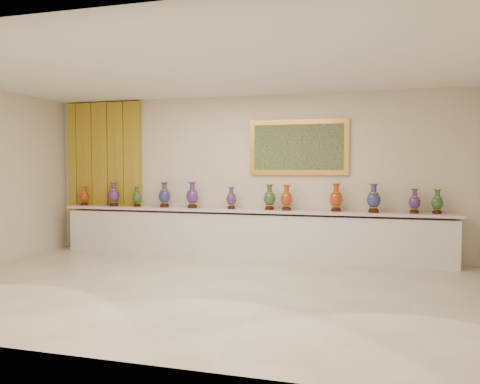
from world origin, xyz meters
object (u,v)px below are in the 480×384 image
object	(u,v)px
counter	(247,234)
vase_0	(84,196)
vase_1	(114,195)
vase_2	(137,197)

from	to	relation	value
counter	vase_0	distance (m)	3.48
vase_0	vase_1	bearing A→B (deg)	-4.89
vase_0	vase_1	size ratio (longest dim) A/B	0.81
vase_2	vase_0	bearing A→B (deg)	178.58
vase_2	vase_1	bearing A→B (deg)	-176.41
vase_2	counter	bearing A→B (deg)	0.44
counter	vase_2	world-z (taller)	vase_2
vase_0	vase_1	distance (m)	0.71
counter	vase_0	world-z (taller)	vase_0
vase_0	vase_2	xyz separation A→B (m)	(1.20, -0.03, 0.00)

